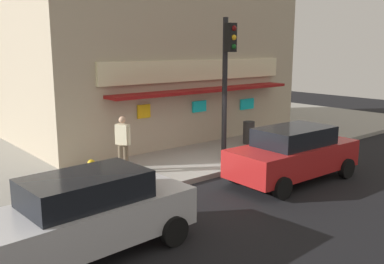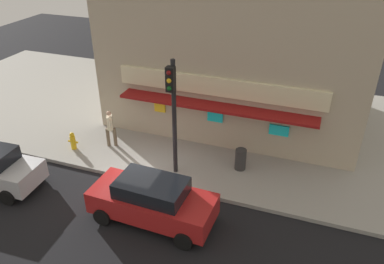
{
  "view_description": "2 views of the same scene",
  "coord_description": "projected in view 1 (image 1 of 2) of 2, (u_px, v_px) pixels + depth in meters",
  "views": [
    {
      "loc": [
        -8.89,
        -9.43,
        4.08
      ],
      "look_at": [
        0.67,
        1.98,
        1.1
      ],
      "focal_mm": 39.46,
      "sensor_mm": 36.0,
      "label": 1
    },
    {
      "loc": [
        6.49,
        -11.05,
        9.57
      ],
      "look_at": [
        1.71,
        2.21,
        1.53
      ],
      "focal_mm": 35.44,
      "sensor_mm": 36.0,
      "label": 2
    }
  ],
  "objects": [
    {
      "name": "ground_plane",
      "position": [
        216.0,
        178.0,
        13.48
      ],
      "size": [
        48.88,
        48.88,
        0.0
      ],
      "primitive_type": "plane",
      "color": "black"
    },
    {
      "name": "trash_can",
      "position": [
        249.0,
        133.0,
        17.45
      ],
      "size": [
        0.47,
        0.47,
        0.93
      ],
      "primitive_type": "cylinder",
      "color": "#2D2D2D",
      "rests_on": "sidewalk"
    },
    {
      "name": "fire_hydrant",
      "position": [
        92.0,
        174.0,
        11.86
      ],
      "size": [
        0.49,
        0.25,
        0.85
      ],
      "color": "gold",
      "rests_on": "sidewalk"
    },
    {
      "name": "traffic_light",
      "position": [
        227.0,
        70.0,
        14.42
      ],
      "size": [
        0.32,
        0.58,
        4.93
      ],
      "color": "black",
      "rests_on": "sidewalk"
    },
    {
      "name": "corner_building",
      "position": [
        147.0,
        46.0,
        19.71
      ],
      "size": [
        12.2,
        8.46,
        8.03
      ],
      "color": "tan",
      "rests_on": "sidewalk"
    },
    {
      "name": "parked_car_red",
      "position": [
        293.0,
        154.0,
        13.04
      ],
      "size": [
        4.5,
        2.11,
        1.7
      ],
      "color": "#AD1E1E",
      "rests_on": "ground_plane"
    },
    {
      "name": "sidewalk",
      "position": [
        117.0,
        142.0,
        18.13
      ],
      "size": [
        32.58,
        12.41,
        0.17
      ],
      "primitive_type": "cube",
      "color": "gray",
      "rests_on": "ground_plane"
    },
    {
      "name": "pedestrian",
      "position": [
        123.0,
        142.0,
        13.36
      ],
      "size": [
        0.5,
        0.54,
        1.8
      ],
      "color": "brown",
      "rests_on": "sidewalk"
    },
    {
      "name": "parked_car_silver",
      "position": [
        87.0,
        214.0,
        8.3
      ],
      "size": [
        4.45,
        2.06,
        1.68
      ],
      "color": "#B7B7BC",
      "rests_on": "ground_plane"
    }
  ]
}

